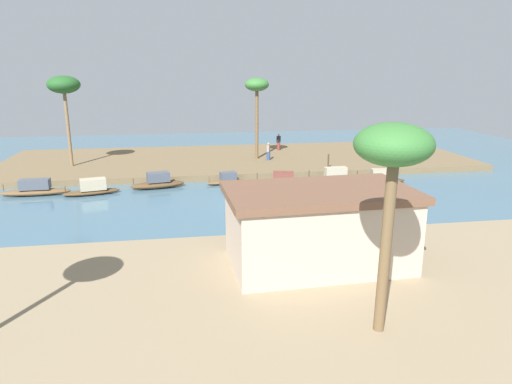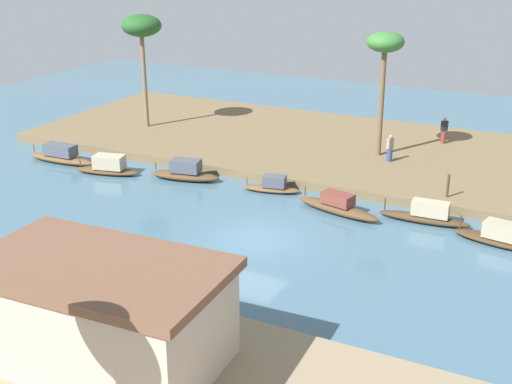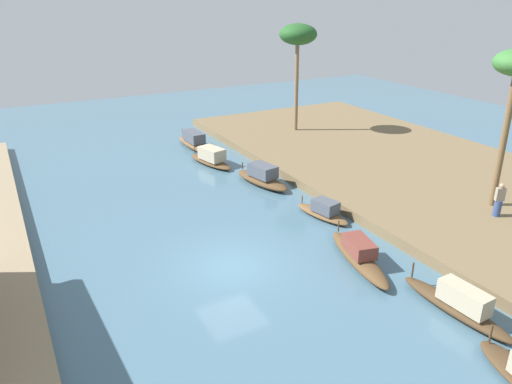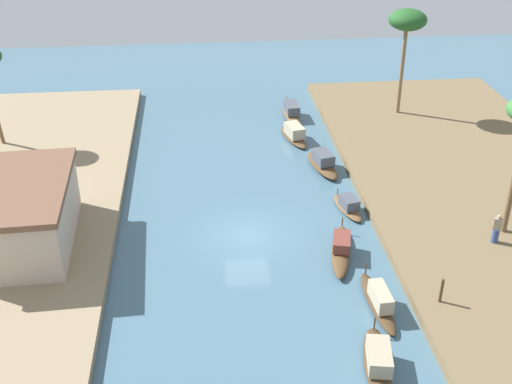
# 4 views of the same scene
# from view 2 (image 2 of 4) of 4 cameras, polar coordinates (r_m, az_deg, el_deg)

# --- Properties ---
(river_water) EXTENTS (73.88, 73.88, 0.00)m
(river_water) POSITION_cam_2_polar(r_m,az_deg,el_deg) (32.03, -0.04, -4.00)
(river_water) COLOR #476B7F
(river_water) RESTS_ON ground
(riverbank_left) EXTENTS (44.35, 15.28, 0.51)m
(riverbank_left) POSITION_cam_2_polar(r_m,az_deg,el_deg) (44.77, 8.51, 3.43)
(riverbank_left) COLOR brown
(riverbank_left) RESTS_ON ground
(sampan_with_red_awning) EXTENTS (4.88, 2.05, 1.11)m
(sampan_with_red_awning) POSITION_cam_2_polar(r_m,az_deg,el_deg) (35.04, 6.87, -1.20)
(sampan_with_red_awning) COLOR brown
(sampan_with_red_awning) RESTS_ON river_water
(sampan_midstream) EXTENTS (4.14, 1.99, 1.17)m
(sampan_midstream) POSITION_cam_2_polar(r_m,az_deg,el_deg) (41.52, -12.27, 2.08)
(sampan_midstream) COLOR brown
(sampan_midstream) RESTS_ON river_water
(sampan_with_tall_canopy) EXTENTS (4.56, 1.08, 1.18)m
(sampan_with_tall_canopy) POSITION_cam_2_polar(r_m,az_deg,el_deg) (34.70, 14.06, -1.88)
(sampan_with_tall_canopy) COLOR #47331E
(sampan_with_tall_canopy) RESTS_ON river_water
(sampan_foreground) EXTENTS (4.21, 1.82, 1.10)m
(sampan_foreground) POSITION_cam_2_polar(r_m,az_deg,el_deg) (33.29, 19.77, -3.53)
(sampan_foreground) COLOR #47331E
(sampan_foreground) RESTS_ON river_water
(sampan_open_hull) EXTENTS (4.31, 2.04, 1.23)m
(sampan_open_hull) POSITION_cam_2_polar(r_m,az_deg,el_deg) (39.80, -5.94, 1.63)
(sampan_open_hull) COLOR brown
(sampan_open_hull) RESTS_ON river_water
(sampan_near_left_bank) EXTENTS (4.91, 1.27, 1.19)m
(sampan_near_left_bank) POSITION_cam_2_polar(r_m,az_deg,el_deg) (44.36, -16.02, 2.93)
(sampan_near_left_bank) COLOR brown
(sampan_near_left_bank) RESTS_ON river_water
(sampan_upstream_small) EXTENTS (3.35, 1.62, 0.95)m
(sampan_upstream_small) POSITION_cam_2_polar(r_m,az_deg,el_deg) (37.77, 1.39, 0.51)
(sampan_upstream_small) COLOR brown
(sampan_upstream_small) RESTS_ON river_water
(person_on_near_bank) EXTENTS (0.48, 0.48, 1.74)m
(person_on_near_bank) POSITION_cam_2_polar(r_m,az_deg,el_deg) (46.51, 15.46, 4.89)
(person_on_near_bank) COLOR brown
(person_on_near_bank) RESTS_ON riverbank_left
(person_by_mooring) EXTENTS (0.47, 0.47, 1.65)m
(person_by_mooring) POSITION_cam_2_polar(r_m,az_deg,el_deg) (42.00, 11.14, 3.49)
(person_by_mooring) COLOR #33477A
(person_by_mooring) RESTS_ON riverbank_left
(mooring_post) EXTENTS (0.14, 0.14, 1.26)m
(mooring_post) POSITION_cam_2_polar(r_m,az_deg,el_deg) (36.89, 15.78, 0.50)
(mooring_post) COLOR #4C3823
(mooring_post) RESTS_ON riverbank_left
(palm_tree_left_near) EXTENTS (2.25, 2.25, 7.61)m
(palm_tree_left_near) POSITION_cam_2_polar(r_m,az_deg,el_deg) (41.80, 10.75, 11.79)
(palm_tree_left_near) COLOR brown
(palm_tree_left_near) RESTS_ON riverbank_left
(palm_tree_left_far) EXTENTS (2.75, 2.75, 7.85)m
(palm_tree_left_far) POSITION_cam_2_polar(r_m,az_deg,el_deg) (48.47, -9.56, 13.39)
(palm_tree_left_far) COLOR #7F6647
(palm_tree_left_far) RESTS_ON riverbank_left
(riverside_building) EXTENTS (8.22, 5.02, 3.44)m
(riverside_building) POSITION_cam_2_polar(r_m,az_deg,el_deg) (22.37, -12.84, -9.76)
(riverside_building) COLOR #C6B29E
(riverside_building) RESTS_ON riverbank_right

